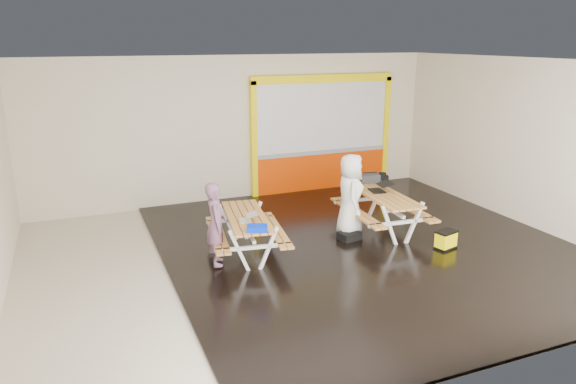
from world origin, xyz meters
name	(u,v)px	position (x,y,z in m)	size (l,w,h in m)	color
room	(307,164)	(0.00, 0.00, 1.75)	(10.02, 8.02, 3.52)	beige
deck	(366,246)	(1.25, 0.00, 0.03)	(7.50, 7.98, 0.05)	black
kiosk	(322,136)	(2.20, 3.93, 1.44)	(3.88, 0.16, 3.00)	#D73800
picnic_table_left	(247,225)	(-1.00, 0.46, 0.60)	(1.59, 2.12, 0.78)	#B47E3D
picnic_table_right	(382,203)	(1.95, 0.58, 0.64)	(1.54, 2.17, 0.83)	#B47E3D
person_left	(216,224)	(-1.64, 0.15, 0.81)	(0.53, 0.35, 1.47)	#724D68
person_right	(350,195)	(1.22, 0.61, 0.87)	(0.82, 0.53, 1.67)	white
laptop_left	(247,218)	(-1.06, 0.20, 0.82)	(0.37, 0.34, 0.14)	silver
laptop_right	(380,188)	(2.00, 0.78, 0.89)	(0.49, 0.45, 0.18)	black
blue_pouch	(257,228)	(-1.07, -0.35, 0.83)	(0.32, 0.23, 0.10)	#0027EA
toolbox	(370,179)	(2.15, 1.43, 0.93)	(0.45, 0.28, 0.24)	black
backpack	(382,183)	(2.54, 1.55, 0.77)	(0.31, 0.25, 0.44)	black
dark_case	(349,236)	(1.09, 0.36, 0.13)	(0.41, 0.31, 0.16)	black
fluke_bag	(446,240)	(2.55, -0.74, 0.22)	(0.45, 0.35, 0.35)	black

